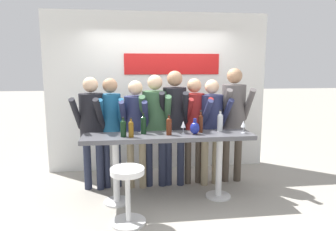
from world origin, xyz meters
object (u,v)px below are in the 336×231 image
at_px(person_right, 194,119).
at_px(wine_bottle_4, 131,128).
at_px(bar_stool, 128,187).
at_px(person_left, 111,120).
at_px(person_far_right, 211,121).
at_px(wine_bottle_0, 169,125).
at_px(person_center_left, 136,122).
at_px(wine_bottle_5, 201,123).
at_px(person_center_right, 175,115).
at_px(wine_bottle_2, 143,124).
at_px(wine_bottle_1, 123,128).
at_px(wine_bottle_3, 220,122).
at_px(decorative_vase, 195,128).
at_px(tasting_table, 169,146).
at_px(person_rightmost, 234,112).
at_px(wine_glass_0, 183,125).
at_px(wine_glass_1, 243,124).
at_px(person_center, 155,119).
at_px(person_far_left, 92,121).

bearing_deg(person_right, wine_bottle_4, -153.66).
bearing_deg(bar_stool, person_left, 102.12).
height_order(person_far_right, wine_bottle_0, person_far_right).
bearing_deg(bar_stool, wine_bottle_0, 44.09).
bearing_deg(person_center_left, wine_bottle_5, -16.82).
height_order(bar_stool, person_center_left, person_center_left).
bearing_deg(wine_bottle_5, person_center_right, 124.25).
relative_size(person_center_right, wine_bottle_2, 6.11).
distance_m(bar_stool, wine_bottle_5, 1.36).
xyz_separation_m(wine_bottle_1, wine_bottle_3, (1.36, 0.16, 0.02)).
distance_m(wine_bottle_3, wine_bottle_4, 1.28).
height_order(wine_bottle_4, decorative_vase, wine_bottle_4).
distance_m(wine_bottle_0, wine_bottle_1, 0.61).
bearing_deg(tasting_table, wine_bottle_0, -91.88).
distance_m(tasting_table, wine_bottle_2, 0.46).
height_order(tasting_table, person_center_left, person_center_left).
bearing_deg(person_right, person_rightmost, -6.68).
bearing_deg(person_rightmost, person_left, -178.13).
bearing_deg(wine_bottle_2, wine_bottle_0, -17.90).
xyz_separation_m(wine_glass_0, decorative_vase, (0.15, -0.06, -0.04)).
xyz_separation_m(person_rightmost, decorative_vase, (-0.75, -0.59, -0.11)).
bearing_deg(person_center_right, bar_stool, -112.90).
distance_m(bar_stool, wine_bottle_4, 0.77).
bearing_deg(tasting_table, wine_glass_1, -3.14).
distance_m(tasting_table, wine_bottle_4, 0.59).
bearing_deg(wine_glass_1, person_center_left, 160.03).
relative_size(person_left, person_rightmost, 0.92).
bearing_deg(wine_glass_1, wine_bottle_3, 151.72).
bearing_deg(person_far_right, wine_bottle_3, -97.53).
distance_m(person_rightmost, wine_bottle_2, 1.53).
distance_m(bar_stool, wine_bottle_0, 1.00).
height_order(person_left, wine_bottle_1, person_left).
xyz_separation_m(wine_glass_1, decorative_vase, (-0.68, 0.02, -0.04)).
height_order(wine_bottle_4, wine_glass_0, wine_bottle_4).
xyz_separation_m(person_far_right, wine_bottle_2, (-1.07, -0.39, 0.05)).
bearing_deg(person_center, wine_bottle_1, -124.62).
bearing_deg(person_left, wine_bottle_1, -76.36).
bearing_deg(person_left, tasting_table, -38.10).
bearing_deg(tasting_table, wine_bottle_3, 7.40).
bearing_deg(wine_bottle_0, wine_bottle_5, 12.07).
relative_size(tasting_table, person_center_left, 1.41).
bearing_deg(person_far_left, bar_stool, -52.86).
xyz_separation_m(tasting_table, decorative_vase, (0.36, -0.03, 0.25)).
distance_m(wine_bottle_2, wine_bottle_4, 0.25).
height_order(person_far_left, person_center_right, person_center_right).
bearing_deg(wine_glass_1, wine_bottle_1, -179.84).
height_order(person_far_left, wine_bottle_4, person_far_left).
height_order(person_right, wine_glass_0, person_right).
xyz_separation_m(person_far_left, wine_bottle_0, (1.08, -0.53, 0.01)).
distance_m(person_center_right, decorative_vase, 0.59).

